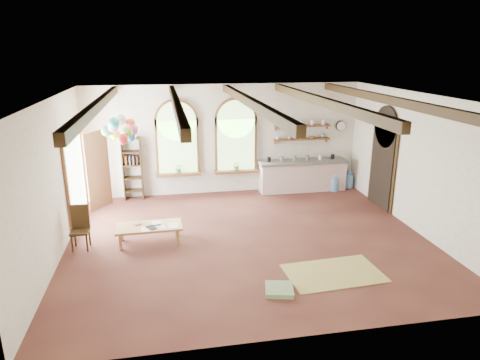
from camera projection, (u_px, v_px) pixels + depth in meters
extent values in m
plane|color=brown|center=(249.00, 240.00, 9.69)|extent=(8.00, 8.00, 0.00)
cube|color=brown|center=(178.00, 147.00, 12.27)|extent=(1.24, 0.08, 1.64)
cylinder|color=brown|center=(176.00, 121.00, 12.05)|extent=(1.24, 0.08, 1.24)
cube|color=#8EBD71|center=(178.00, 147.00, 12.23)|extent=(1.10, 0.04, 1.50)
cube|color=brown|center=(179.00, 174.00, 12.41)|extent=(1.30, 0.28, 0.08)
cube|color=brown|center=(236.00, 145.00, 12.56)|extent=(1.24, 0.08, 1.64)
cylinder|color=brown|center=(236.00, 119.00, 12.34)|extent=(1.24, 0.08, 1.24)
cube|color=#8EBD71|center=(236.00, 145.00, 12.52)|extent=(1.10, 0.04, 1.50)
cube|color=brown|center=(236.00, 171.00, 12.70)|extent=(1.30, 0.28, 0.08)
cube|color=brown|center=(75.00, 178.00, 10.38)|extent=(0.10, 1.90, 2.50)
cube|color=black|center=(382.00, 167.00, 11.46)|extent=(0.10, 1.30, 2.40)
cube|color=beige|center=(302.00, 177.00, 12.97)|extent=(2.60, 0.55, 0.86)
cube|color=slate|center=(303.00, 162.00, 12.83)|extent=(2.68, 0.62, 0.08)
cube|color=brown|center=(302.00, 139.00, 12.81)|extent=(1.70, 0.24, 0.04)
cube|color=brown|center=(302.00, 126.00, 12.69)|extent=(1.70, 0.24, 0.04)
cylinder|color=black|center=(341.00, 126.00, 12.99)|extent=(0.32, 0.04, 0.32)
cube|color=#352411|center=(123.00, 169.00, 12.05)|extent=(0.03, 0.32, 1.80)
cube|color=#352411|center=(141.00, 168.00, 12.14)|extent=(0.03, 0.32, 1.80)
cube|color=#AE854F|center=(149.00, 227.00, 9.44)|extent=(1.45, 0.69, 0.05)
cube|color=#AE854F|center=(121.00, 242.00, 9.16)|extent=(0.06, 0.06, 0.36)
cube|color=#AE854F|center=(178.00, 237.00, 9.40)|extent=(0.06, 0.06, 0.36)
cube|color=#AE854F|center=(122.00, 233.00, 9.59)|extent=(0.06, 0.06, 0.36)
cube|color=#AE854F|center=(177.00, 229.00, 9.84)|extent=(0.06, 0.06, 0.36)
cube|color=#352411|center=(80.00, 232.00, 9.14)|extent=(0.39, 0.39, 0.04)
cube|color=#352411|center=(80.00, 217.00, 9.22)|extent=(0.38, 0.05, 0.56)
cube|color=tan|center=(334.00, 273.00, 8.23)|extent=(1.88, 1.23, 0.02)
cube|color=gray|center=(279.00, 290.00, 7.60)|extent=(0.58, 0.58, 0.08)
cylinder|color=#5889BD|center=(334.00, 184.00, 12.98)|extent=(0.27, 0.27, 0.41)
sphere|color=#5889BD|center=(335.00, 176.00, 12.91)|extent=(0.14, 0.14, 0.14)
cylinder|color=#5889BD|center=(349.00, 181.00, 13.29)|extent=(0.28, 0.28, 0.42)
sphere|color=#5889BD|center=(349.00, 173.00, 13.22)|extent=(0.15, 0.15, 0.15)
cylinder|color=silver|center=(120.00, 110.00, 9.90)|extent=(0.01, 0.01, 0.85)
sphere|color=#2B74BE|center=(130.00, 136.00, 10.07)|extent=(0.25, 0.25, 0.25)
sphere|color=#EA4E81|center=(133.00, 130.00, 10.19)|extent=(0.25, 0.25, 0.25)
sphere|color=#DC4F2E|center=(130.00, 124.00, 10.33)|extent=(0.25, 0.25, 0.25)
sphere|color=silver|center=(121.00, 120.00, 10.15)|extent=(0.25, 0.25, 0.25)
sphere|color=#DDF226|center=(115.00, 135.00, 10.24)|extent=(0.25, 0.25, 0.25)
sphere|color=#4CB15B|center=(107.00, 131.00, 10.05)|extent=(0.25, 0.25, 0.25)
sphere|color=#E472F3|center=(113.00, 127.00, 9.90)|extent=(0.25, 0.25, 0.25)
sphere|color=#2EC5C2|center=(114.00, 123.00, 9.72)|extent=(0.25, 0.25, 0.25)
sphere|color=red|center=(123.00, 139.00, 9.75)|extent=(0.25, 0.25, 0.25)
sphere|color=#93BD43|center=(127.00, 132.00, 9.93)|extent=(0.25, 0.25, 0.25)
imported|color=olive|center=(133.00, 224.00, 9.48)|extent=(0.28, 0.31, 0.02)
cube|color=black|center=(151.00, 227.00, 9.32)|extent=(0.29, 0.32, 0.01)
imported|color=#598C4C|center=(179.00, 168.00, 12.33)|extent=(0.27, 0.23, 0.30)
imported|color=#598C4C|center=(237.00, 165.00, 12.62)|extent=(0.27, 0.23, 0.30)
imported|color=white|center=(278.00, 138.00, 12.66)|extent=(0.12, 0.10, 0.10)
imported|color=beige|center=(289.00, 137.00, 12.72)|extent=(0.10, 0.10, 0.09)
imported|color=beige|center=(300.00, 138.00, 12.79)|extent=(0.22, 0.22, 0.05)
imported|color=#8C664C|center=(311.00, 137.00, 12.85)|extent=(0.20, 0.20, 0.06)
imported|color=slate|center=(323.00, 135.00, 12.89)|extent=(0.18, 0.18, 0.19)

